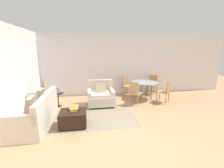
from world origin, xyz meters
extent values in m
plane|color=tan|center=(0.00, 0.00, 0.00)|extent=(20.00, 20.00, 0.00)
cube|color=white|center=(0.00, 3.28, 1.38)|extent=(12.00, 0.06, 2.75)
cube|color=white|center=(-2.81, 1.50, 1.38)|extent=(0.06, 12.00, 2.75)
cube|color=gray|center=(-0.69, 0.79, 0.00)|extent=(2.84, 1.63, 0.00)
cube|color=brown|center=(-0.69, 0.20, 0.00)|extent=(2.78, 0.06, 0.00)
cube|color=brown|center=(-0.69, 0.44, 0.00)|extent=(2.78, 0.06, 0.00)
cube|color=brown|center=(-0.69, 0.67, 0.00)|extent=(2.78, 0.06, 0.00)
cube|color=brown|center=(-0.69, 0.90, 0.00)|extent=(2.78, 0.06, 0.00)
cube|color=brown|center=(-0.69, 1.14, 0.00)|extent=(2.78, 0.06, 0.00)
cube|color=brown|center=(-0.69, 1.37, 0.00)|extent=(2.78, 0.06, 0.00)
cube|color=beige|center=(-2.27, 0.64, 0.21)|extent=(0.94, 2.03, 0.42)
cube|color=beige|center=(-1.87, 0.64, 0.64)|extent=(0.14, 2.03, 0.44)
cube|color=beige|center=(-2.27, 1.60, 0.55)|extent=(0.86, 0.12, 0.26)
cube|color=beige|center=(-2.27, -0.31, 0.55)|extent=(0.86, 0.12, 0.26)
cube|color=tan|center=(-2.18, 1.10, 0.70)|extent=(0.19, 0.40, 0.41)
cube|color=tan|center=(-2.18, 0.29, 0.70)|extent=(0.19, 0.40, 0.41)
cube|color=beige|center=(-0.25, 1.82, 0.23)|extent=(0.98, 0.87, 0.34)
cube|color=beige|center=(-0.25, 1.79, 0.45)|extent=(0.74, 0.75, 0.10)
cube|color=beige|center=(-0.26, 2.19, 0.66)|extent=(0.97, 0.13, 0.52)
cube|color=beige|center=(-0.68, 1.82, 0.50)|extent=(0.13, 0.79, 0.20)
cube|color=beige|center=(0.17, 1.83, 0.50)|extent=(0.13, 0.79, 0.20)
cylinder|color=brown|center=(-0.66, 1.47, 0.03)|extent=(0.05, 0.05, 0.06)
cylinder|color=brown|center=(0.16, 1.48, 0.03)|extent=(0.05, 0.05, 0.06)
cylinder|color=brown|center=(-0.66, 2.17, 0.03)|extent=(0.05, 0.05, 0.06)
cylinder|color=brown|center=(0.15, 2.18, 0.03)|extent=(0.05, 0.05, 0.06)
cube|color=tan|center=(-0.25, 1.93, 0.67)|extent=(0.39, 0.22, 0.40)
cube|color=black|center=(-1.13, 0.35, 0.23)|extent=(0.71, 0.60, 0.39)
cylinder|color=black|center=(-1.44, 0.10, 0.02)|extent=(0.04, 0.04, 0.04)
cylinder|color=black|center=(-0.83, 0.10, 0.02)|extent=(0.04, 0.04, 0.04)
cylinder|color=black|center=(-1.44, 0.60, 0.02)|extent=(0.04, 0.04, 0.04)
cylinder|color=black|center=(-0.83, 0.60, 0.02)|extent=(0.04, 0.04, 0.04)
cube|color=gold|center=(-1.11, 0.38, 0.44)|extent=(0.20, 0.19, 0.02)
cube|color=gold|center=(-1.11, 0.39, 0.46)|extent=(0.18, 0.15, 0.02)
cube|color=gold|center=(-1.11, 0.39, 0.48)|extent=(0.23, 0.16, 0.02)
cube|color=black|center=(-1.27, 0.48, 0.43)|extent=(0.12, 0.13, 0.01)
cube|color=black|center=(-0.98, 0.39, 0.43)|extent=(0.12, 0.15, 0.01)
cylinder|color=#333338|center=(-2.34, 2.00, 0.15)|extent=(0.33, 0.33, 0.31)
cylinder|color=black|center=(-2.34, 2.00, 0.30)|extent=(0.30, 0.30, 0.02)
cone|color=#2D6B38|center=(-2.31, 1.99, 0.64)|extent=(0.05, 0.12, 0.67)
cone|color=#2D6B38|center=(-2.33, 2.04, 0.64)|extent=(0.16, 0.06, 0.67)
cone|color=#2D6B38|center=(-2.37, 2.02, 0.65)|extent=(0.11, 0.13, 0.69)
cone|color=#2D6B38|center=(-2.38, 1.97, 0.61)|extent=(0.09, 0.12, 0.62)
cone|color=#2D6B38|center=(-2.31, 1.94, 0.69)|extent=(0.11, 0.08, 0.78)
cylinder|color=black|center=(-1.82, 1.93, 0.50)|extent=(0.39, 0.39, 0.02)
cylinder|color=black|center=(-1.82, 1.93, 0.25)|extent=(0.04, 0.04, 0.47)
cylinder|color=black|center=(-1.82, 1.93, 0.01)|extent=(0.22, 0.22, 0.02)
cube|color=silver|center=(-1.82, 1.93, 0.61)|extent=(0.18, 0.06, 0.21)
cube|color=#B2A893|center=(-1.82, 1.93, 0.61)|extent=(0.16, 0.04, 0.19)
cube|color=silver|center=(-1.82, 1.96, 0.56)|extent=(0.02, 0.04, 0.10)
cylinder|color=#99A8AD|center=(1.65, 2.34, 0.72)|extent=(1.12, 1.12, 0.01)
cylinder|color=#59595B|center=(1.43, 2.12, 0.36)|extent=(0.04, 0.04, 0.72)
cylinder|color=#59595B|center=(1.87, 2.12, 0.36)|extent=(0.04, 0.04, 0.72)
cylinder|color=#59595B|center=(1.43, 2.55, 0.36)|extent=(0.04, 0.04, 0.72)
cylinder|color=#59595B|center=(1.87, 2.55, 0.36)|extent=(0.04, 0.04, 0.72)
cube|color=tan|center=(1.09, 1.78, 0.43)|extent=(0.59, 0.59, 0.03)
cube|color=tan|center=(0.96, 1.64, 0.68)|extent=(0.29, 0.29, 0.45)
cylinder|color=tan|center=(1.35, 1.78, 0.21)|extent=(0.03, 0.03, 0.42)
cylinder|color=tan|center=(1.09, 2.03, 0.21)|extent=(0.03, 0.03, 0.42)
cylinder|color=tan|center=(1.09, 1.52, 0.21)|extent=(0.03, 0.03, 0.42)
cylinder|color=tan|center=(0.84, 1.78, 0.21)|extent=(0.03, 0.03, 0.42)
cube|color=tan|center=(2.21, 1.78, 0.43)|extent=(0.59, 0.59, 0.03)
cube|color=tan|center=(2.34, 1.64, 0.68)|extent=(0.29, 0.29, 0.45)
cylinder|color=tan|center=(2.21, 2.03, 0.21)|extent=(0.03, 0.03, 0.42)
cylinder|color=tan|center=(1.95, 1.78, 0.21)|extent=(0.03, 0.03, 0.42)
cylinder|color=tan|center=(2.46, 1.78, 0.21)|extent=(0.03, 0.03, 0.42)
cylinder|color=tan|center=(2.21, 1.52, 0.21)|extent=(0.03, 0.03, 0.42)
cube|color=tan|center=(1.09, 2.89, 0.43)|extent=(0.59, 0.59, 0.03)
cube|color=tan|center=(0.96, 3.03, 0.68)|extent=(0.29, 0.29, 0.45)
cylinder|color=tan|center=(1.09, 2.64, 0.21)|extent=(0.03, 0.03, 0.42)
cylinder|color=tan|center=(1.35, 2.89, 0.21)|extent=(0.03, 0.03, 0.42)
cylinder|color=tan|center=(0.84, 2.89, 0.21)|extent=(0.03, 0.03, 0.42)
cylinder|color=tan|center=(1.09, 3.15, 0.21)|extent=(0.03, 0.03, 0.42)
cube|color=tan|center=(2.21, 2.89, 0.43)|extent=(0.59, 0.59, 0.03)
cube|color=tan|center=(2.34, 3.03, 0.68)|extent=(0.29, 0.29, 0.45)
cylinder|color=tan|center=(1.95, 2.89, 0.21)|extent=(0.03, 0.03, 0.42)
cylinder|color=tan|center=(2.21, 2.64, 0.21)|extent=(0.03, 0.03, 0.42)
cylinder|color=tan|center=(2.21, 3.15, 0.21)|extent=(0.03, 0.03, 0.42)
cylinder|color=tan|center=(2.46, 2.89, 0.21)|extent=(0.03, 0.03, 0.42)
camera|label=1|loc=(-0.66, -3.56, 2.04)|focal=24.00mm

